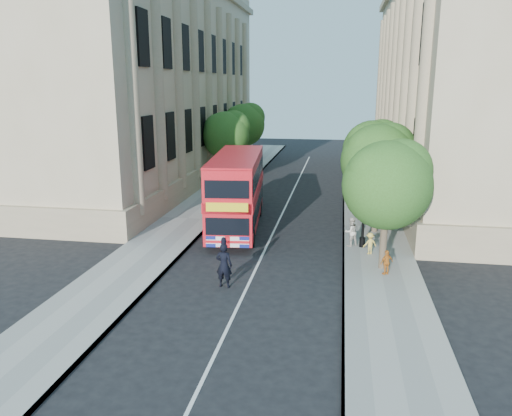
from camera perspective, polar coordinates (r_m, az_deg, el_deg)
The scene contains 17 objects.
ground at distance 21.55m, azimuth -1.01°, elevation -9.00°, with size 120.00×120.00×0.00m, color black.
pavement_right at distance 30.72m, azimuth 13.15°, elevation -2.19°, with size 3.50×80.00×0.12m, color gray.
pavement_left at distance 32.08m, azimuth -7.80°, elevation -1.26°, with size 3.50×80.00×0.12m, color gray.
building_right at distance 44.65m, azimuth 23.47°, elevation 13.59°, with size 12.00×38.00×18.00m, color tan.
building_left at distance 46.90m, azimuth -12.61°, elevation 14.34°, with size 12.00×38.00×18.00m, color tan.
tree_right_near at distance 23.01m, azimuth 14.87°, elevation 3.07°, with size 4.00×4.00×6.08m.
tree_right_mid at distance 28.88m, azimuth 13.91°, elevation 5.66°, with size 4.20×4.20×6.37m.
tree_right_far at distance 34.84m, azimuth 13.25°, elevation 6.83°, with size 4.00×4.00×6.15m.
tree_left_far at distance 42.83m, azimuth -3.41°, elevation 8.61°, with size 4.00×4.00×6.30m.
tree_left_back at distance 50.60m, azimuth -1.34°, elevation 9.74°, with size 4.20×4.20×6.65m.
lamp_post at distance 26.20m, azimuth 12.27°, elevation 0.62°, with size 0.32×0.32×5.16m.
double_decker_bus at distance 29.16m, azimuth -2.19°, elevation 2.09°, with size 3.45×9.67×4.37m.
box_van at distance 34.99m, azimuth -1.39°, elevation 2.18°, with size 2.03×4.61×2.60m.
police_constable at distance 21.24m, azimuth -3.68°, elevation -6.54°, with size 0.71×0.47×1.95m, color black.
woman_pedestrian at distance 26.67m, azimuth 10.80°, elevation -2.67°, with size 0.75×0.58×1.54m, color beige.
child_a at distance 23.11m, azimuth 14.70°, elevation -6.04°, with size 0.67×0.28×1.14m, color orange.
child_b at distance 25.66m, azimuth 12.89°, elevation -3.96°, with size 0.71×0.41×1.10m, color #E4C04D.
Camera 1 is at (3.72, -19.50, 8.40)m, focal length 35.00 mm.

